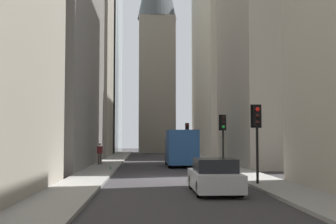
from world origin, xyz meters
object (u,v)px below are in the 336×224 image
object	(u,v)px
traffic_light_far_junction	(187,131)
discarded_bottle	(111,168)
sedan_silver	(214,177)
pedestrian	(100,153)
delivery_truck	(181,148)
traffic_light_midblock	(223,129)
traffic_light_foreground	(257,125)

from	to	relation	value
traffic_light_far_junction	discarded_bottle	distance (m)	29.70
traffic_light_far_junction	sedan_silver	bearing A→B (deg)	176.11
pedestrian	discarded_bottle	bearing A→B (deg)	-167.48
discarded_bottle	traffic_light_far_junction	bearing A→B (deg)	-15.38
pedestrian	delivery_truck	bearing A→B (deg)	-94.63
traffic_light_midblock	pedestrian	distance (m)	10.77
pedestrian	discarded_bottle	xyz separation A→B (m)	(-6.10, -1.35, -0.81)
delivery_truck	traffic_light_midblock	size ratio (longest dim) A/B	1.74
traffic_light_midblock	pedestrian	bearing A→B (deg)	57.52
delivery_truck	pedestrian	xyz separation A→B (m)	(0.52, 6.47, -0.40)
traffic_light_midblock	discarded_bottle	xyz separation A→B (m)	(-0.39, 7.61, -2.62)
sedan_silver	traffic_light_midblock	world-z (taller)	traffic_light_midblock
sedan_silver	traffic_light_foreground	xyz separation A→B (m)	(2.28, -2.38, 2.18)
sedan_silver	delivery_truck	bearing A→B (deg)	-0.00
discarded_bottle	traffic_light_foreground	bearing A→B (deg)	-140.93
delivery_truck	traffic_light_far_junction	bearing A→B (deg)	-6.77
traffic_light_foreground	discarded_bottle	xyz separation A→B (m)	(9.23, 7.50, -2.59)
traffic_light_foreground	discarded_bottle	size ratio (longest dim) A/B	13.64
traffic_light_midblock	pedestrian	size ratio (longest dim) A/B	2.19
delivery_truck	traffic_light_far_junction	xyz separation A→B (m)	(22.93, -2.72, 1.66)
delivery_truck	sedan_silver	bearing A→B (deg)	180.00
delivery_truck	pedestrian	world-z (taller)	delivery_truck
sedan_silver	discarded_bottle	bearing A→B (deg)	23.96
delivery_truck	pedestrian	distance (m)	6.50
traffic_light_foreground	delivery_truck	bearing A→B (deg)	9.13
sedan_silver	pedestrian	bearing A→B (deg)	20.17
traffic_light_far_junction	discarded_bottle	xyz separation A→B (m)	(-28.50, 7.84, -2.87)
traffic_light_midblock	traffic_light_far_junction	distance (m)	28.11
delivery_truck	traffic_light_midblock	distance (m)	5.92
traffic_light_foreground	traffic_light_far_junction	xyz separation A→B (m)	(37.73, -0.34, 0.28)
delivery_truck	traffic_light_midblock	world-z (taller)	traffic_light_midblock
delivery_truck	traffic_light_foreground	bearing A→B (deg)	-170.87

